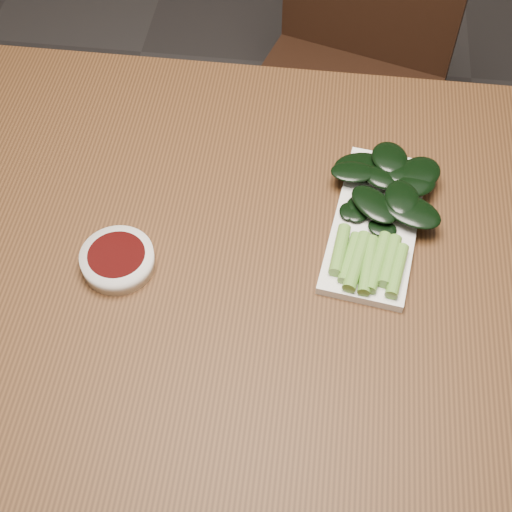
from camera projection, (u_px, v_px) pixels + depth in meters
The scene contains 6 objects.
ground at pixel (255, 446), 1.62m from camera, with size 6.00×6.00×0.00m, color #2F2C2C.
table at pixel (254, 280), 1.06m from camera, with size 1.40×0.80×0.75m.
chair_far at pixel (349, 69), 1.63m from camera, with size 0.52×0.52×0.89m.
sauce_bowl at pixel (118, 260), 0.98m from camera, with size 0.10×0.10×0.03m.
serving_plate at pixel (375, 224), 1.03m from camera, with size 0.15×0.29×0.01m.
gai_lan at pixel (385, 205), 1.02m from camera, with size 0.18×0.28×0.03m.
Camera 1 is at (0.07, -0.59, 1.56)m, focal length 50.00 mm.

